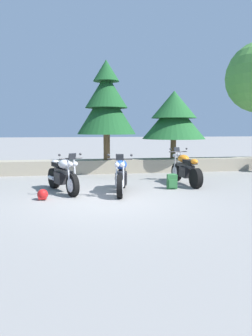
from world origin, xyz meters
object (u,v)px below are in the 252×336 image
Objects in this scene: motorcycle_blue_centre at (121,176)px; rider_backpack at (172,181)px; motorcycle_silver_near_left at (63,175)px; pine_tree_mid_left at (106,103)px; rider_helmet at (43,195)px; motorcycle_orange_far_right at (185,169)px; pine_tree_mid_right at (174,116)px.

motorcycle_blue_centre reaches higher than rider_backpack.
pine_tree_mid_left is (1.63, 3.61, 2.35)m from motorcycle_silver_near_left.
motorcycle_blue_centre reaches higher than rider_helmet.
pine_tree_mid_left reaches higher than motorcycle_orange_far_right.
pine_tree_mid_left reaches higher than rider_helmet.
motorcycle_silver_near_left is at bearing -170.14° from motorcycle_orange_far_right.
motorcycle_blue_centre is 4.61m from pine_tree_mid_left.
motorcycle_orange_far_right is at bearing 9.86° from motorcycle_silver_near_left.
motorcycle_silver_near_left is 4.61m from pine_tree_mid_left.
motorcycle_orange_far_right is 0.52× the size of pine_tree_mid_left.
rider_helmet is 5.68m from pine_tree_mid_left.
pine_tree_mid_left is at bearing 65.10° from rider_helmet.
pine_tree_mid_right is (4.58, 3.99, 1.88)m from motorcycle_silver_near_left.
pine_tree_mid_right is at bearing 71.88° from rider_backpack.
motorcycle_silver_near_left and motorcycle_blue_centre have the same top height.
motorcycle_silver_near_left is 1.69m from motorcycle_blue_centre.
motorcycle_blue_centre is 2.23m from rider_helmet.
rider_helmet is at bearing -117.46° from motorcycle_silver_near_left.
pine_tree_mid_left is at bearing 90.30° from motorcycle_blue_centre.
rider_backpack is (-0.68, -0.72, -0.24)m from motorcycle_orange_far_right.
pine_tree_mid_left is (-1.63, 3.65, 2.59)m from rider_backpack.
motorcycle_orange_far_right is 1.02m from rider_backpack.
motorcycle_orange_far_right is 0.72× the size of pine_tree_mid_right.
rider_backpack is (1.61, 0.32, -0.24)m from motorcycle_blue_centre.
pine_tree_mid_right reaches higher than motorcycle_blue_centre.
motorcycle_blue_centre is at bearing 14.83° from rider_helmet.
pine_tree_mid_right reaches higher than motorcycle_orange_far_right.
motorcycle_orange_far_right is at bearing 24.38° from motorcycle_blue_centre.
rider_backpack is 0.12× the size of pine_tree_mid_left.
pine_tree_mid_right is at bearing 44.15° from rider_helmet.
rider_helmet is (-4.42, -1.60, -0.35)m from motorcycle_orange_far_right.
pine_tree_mid_right reaches higher than rider_backpack.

